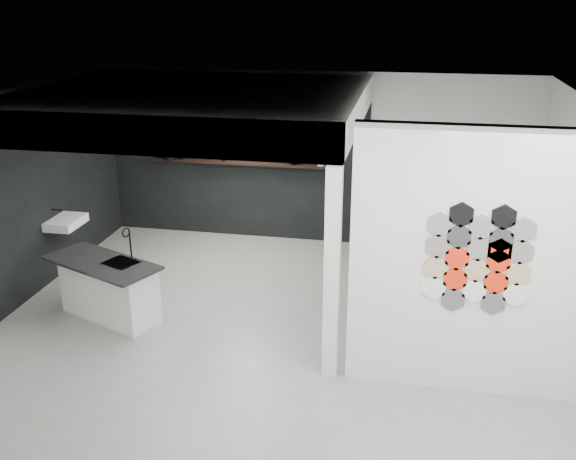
% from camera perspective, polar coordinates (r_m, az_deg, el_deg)
% --- Properties ---
extents(floor, '(7.00, 6.00, 0.01)m').
position_cam_1_polar(floor, '(8.24, -1.09, -8.22)').
color(floor, slate).
extents(partition_panel, '(2.45, 0.15, 2.80)m').
position_cam_1_polar(partition_panel, '(6.62, 16.14, -3.04)').
color(partition_panel, silver).
rests_on(partition_panel, floor).
extents(bay_clad_back, '(4.40, 0.04, 2.35)m').
position_cam_1_polar(bay_clad_back, '(10.80, -4.62, 5.47)').
color(bay_clad_back, black).
rests_on(bay_clad_back, floor).
extents(bay_clad_left, '(0.04, 4.00, 2.35)m').
position_cam_1_polar(bay_clad_left, '(9.89, -19.95, 2.90)').
color(bay_clad_left, black).
rests_on(bay_clad_left, floor).
extents(bulkhead, '(4.40, 4.00, 0.40)m').
position_cam_1_polar(bulkhead, '(8.67, -8.38, 10.94)').
color(bulkhead, silver).
rests_on(bulkhead, corner_column).
extents(corner_column, '(0.16, 0.16, 2.35)m').
position_cam_1_polar(corner_column, '(6.71, 3.93, -4.01)').
color(corner_column, silver).
rests_on(corner_column, floor).
extents(fascia_beam, '(4.40, 0.16, 0.40)m').
position_cam_1_polar(fascia_beam, '(6.92, -13.58, 8.21)').
color(fascia_beam, silver).
rests_on(fascia_beam, corner_column).
extents(wall_basin, '(0.40, 0.60, 0.12)m').
position_cam_1_polar(wall_basin, '(9.71, -19.14, 0.66)').
color(wall_basin, silver).
rests_on(wall_basin, bay_clad_left).
extents(display_shelf, '(3.00, 0.15, 0.04)m').
position_cam_1_polar(display_shelf, '(10.64, -4.27, 5.96)').
color(display_shelf, black).
rests_on(display_shelf, bay_clad_back).
extents(kitchen_island, '(1.65, 1.21, 1.22)m').
position_cam_1_polar(kitchen_island, '(8.49, -15.65, -4.98)').
color(kitchen_island, silver).
rests_on(kitchen_island, floor).
extents(stockpot, '(0.31, 0.31, 0.20)m').
position_cam_1_polar(stockpot, '(10.98, -10.40, 6.78)').
color(stockpot, black).
rests_on(stockpot, display_shelf).
extents(kettle, '(0.18, 0.18, 0.14)m').
position_cam_1_polar(kettle, '(10.43, 0.43, 6.21)').
color(kettle, black).
rests_on(kettle, display_shelf).
extents(glass_bowl, '(0.14, 0.14, 0.09)m').
position_cam_1_polar(glass_bowl, '(10.36, 2.99, 5.96)').
color(glass_bowl, gray).
rests_on(glass_bowl, display_shelf).
extents(glass_vase, '(0.09, 0.09, 0.12)m').
position_cam_1_polar(glass_vase, '(10.36, 2.99, 6.04)').
color(glass_vase, gray).
rests_on(glass_vase, display_shelf).
extents(bottle_dark, '(0.07, 0.07, 0.14)m').
position_cam_1_polar(bottle_dark, '(10.69, -5.73, 6.49)').
color(bottle_dark, black).
rests_on(bottle_dark, display_shelf).
extents(utensil_cup, '(0.11, 0.11, 0.11)m').
position_cam_1_polar(utensil_cup, '(10.92, -9.37, 6.53)').
color(utensil_cup, black).
rests_on(utensil_cup, display_shelf).
extents(hex_tile_cluster, '(1.04, 0.02, 1.16)m').
position_cam_1_polar(hex_tile_cluster, '(6.51, 16.58, -2.51)').
color(hex_tile_cluster, white).
rests_on(hex_tile_cluster, partition_panel).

